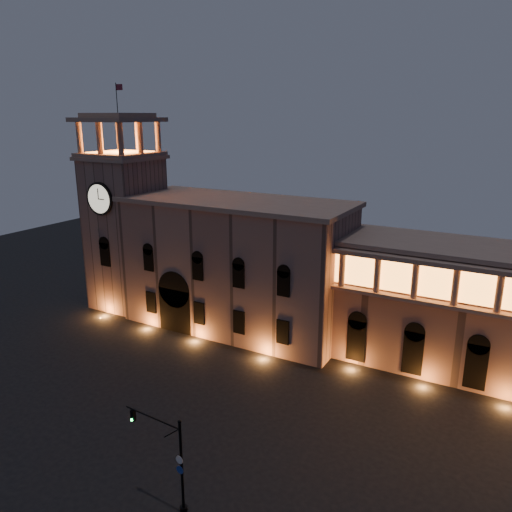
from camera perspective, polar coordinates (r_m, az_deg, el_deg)
ground at (r=53.43m, az=-13.07°, el=-16.37°), size 160.00×160.00×0.00m
government_building at (r=67.03m, az=-2.34°, el=-0.97°), size 30.80×12.80×17.60m
clock_tower at (r=76.40m, az=-14.66°, el=3.50°), size 9.80×9.80×32.40m
traffic_light at (r=39.55m, az=-9.62°, el=-21.94°), size 5.57×0.75×7.65m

